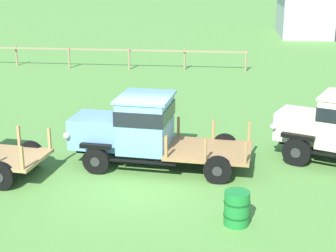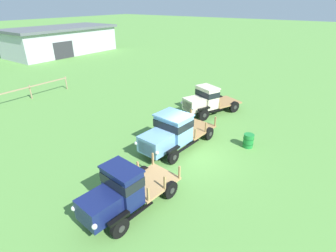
{
  "view_description": "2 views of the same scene",
  "coord_description": "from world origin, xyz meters",
  "px_view_note": "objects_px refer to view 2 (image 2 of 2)",
  "views": [
    {
      "loc": [
        2.38,
        -13.24,
        5.79
      ],
      "look_at": [
        0.57,
        2.02,
        1.0
      ],
      "focal_mm": 55.0,
      "sensor_mm": 36.0,
      "label": 1
    },
    {
      "loc": [
        -11.08,
        -6.27,
        7.89
      ],
      "look_at": [
        0.57,
        2.02,
        1.0
      ],
      "focal_mm": 28.0,
      "sensor_mm": 36.0,
      "label": 2
    }
  ],
  "objects_px": {
    "farm_shed": "(62,40)",
    "vintage_truck_second_in_line": "(171,132)",
    "vintage_truck_midrow_center": "(206,100)",
    "oil_drum_beside_row": "(248,141)",
    "vintage_truck_foreground_near": "(121,192)"
  },
  "relations": [
    {
      "from": "vintage_truck_second_in_line",
      "to": "farm_shed",
      "type": "bearing_deg",
      "value": 64.87
    },
    {
      "from": "vintage_truck_midrow_center",
      "to": "oil_drum_beside_row",
      "type": "xyz_separation_m",
      "value": [
        -3.0,
        -4.45,
        -0.69
      ]
    },
    {
      "from": "vintage_truck_second_in_line",
      "to": "vintage_truck_midrow_center",
      "type": "bearing_deg",
      "value": 8.85
    },
    {
      "from": "vintage_truck_foreground_near",
      "to": "oil_drum_beside_row",
      "type": "xyz_separation_m",
      "value": [
        8.19,
        -2.29,
        -0.66
      ]
    },
    {
      "from": "farm_shed",
      "to": "vintage_truck_foreground_near",
      "type": "xyz_separation_m",
      "value": [
        -20.32,
        -33.23,
        -1.0
      ]
    },
    {
      "from": "vintage_truck_foreground_near",
      "to": "vintage_truck_second_in_line",
      "type": "distance_m",
      "value": 5.46
    },
    {
      "from": "farm_shed",
      "to": "vintage_truck_second_in_line",
      "type": "relative_size",
      "value": 3.01
    },
    {
      "from": "farm_shed",
      "to": "vintage_truck_foreground_near",
      "type": "relative_size",
      "value": 3.6
    },
    {
      "from": "vintage_truck_foreground_near",
      "to": "vintage_truck_second_in_line",
      "type": "height_order",
      "value": "vintage_truck_second_in_line"
    },
    {
      "from": "vintage_truck_midrow_center",
      "to": "vintage_truck_foreground_near",
      "type": "bearing_deg",
      "value": -169.07
    },
    {
      "from": "farm_shed",
      "to": "vintage_truck_second_in_line",
      "type": "height_order",
      "value": "farm_shed"
    },
    {
      "from": "farm_shed",
      "to": "vintage_truck_foreground_near",
      "type": "distance_m",
      "value": 38.96
    },
    {
      "from": "vintage_truck_midrow_center",
      "to": "oil_drum_beside_row",
      "type": "relative_size",
      "value": 6.09
    },
    {
      "from": "farm_shed",
      "to": "vintage_truck_second_in_line",
      "type": "distance_m",
      "value": 35.34
    },
    {
      "from": "vintage_truck_midrow_center",
      "to": "oil_drum_beside_row",
      "type": "height_order",
      "value": "vintage_truck_midrow_center"
    }
  ]
}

